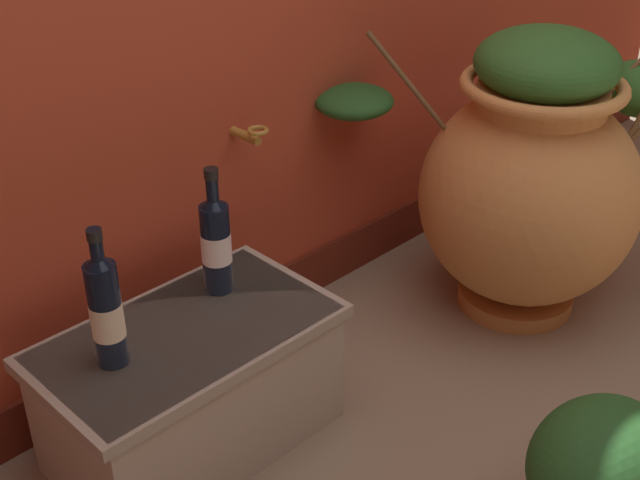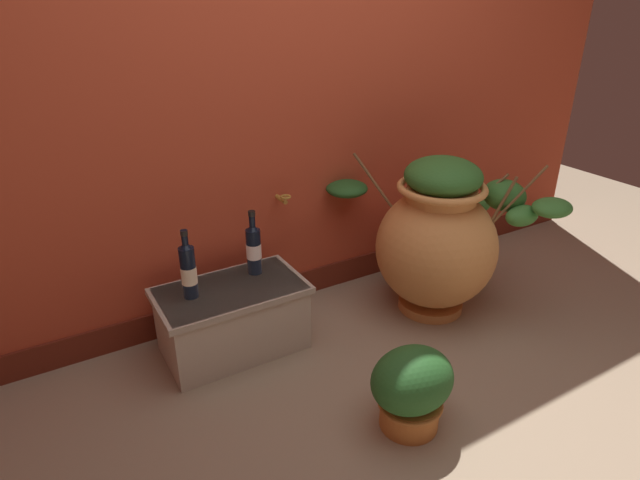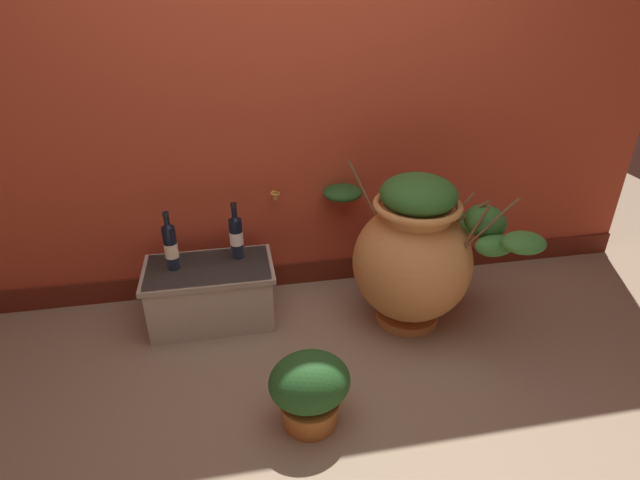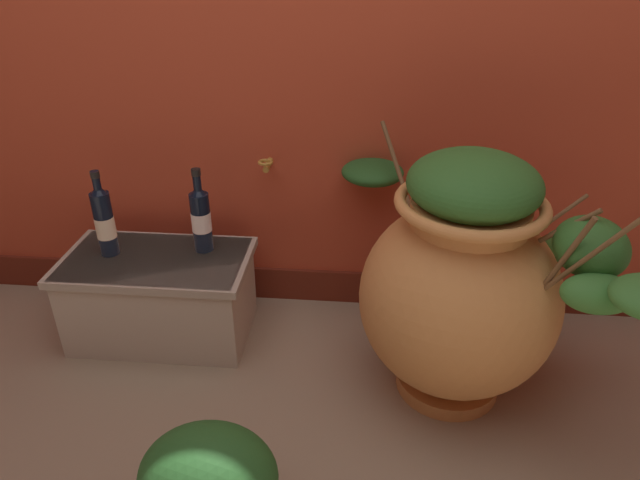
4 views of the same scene
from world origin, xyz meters
name	(u,v)px [view 2 (image 2 of 4)]	position (x,y,z in m)	size (l,w,h in m)	color
ground_plane	(425,410)	(0.00, 0.00, 0.00)	(7.00, 7.00, 0.00)	gray
back_wall	(286,60)	(0.00, 1.20, 1.29)	(4.40, 0.33, 2.60)	#B74228
terracotta_urn	(439,237)	(0.57, 0.61, 0.43)	(0.89, 1.00, 0.86)	#D68E4C
stone_ledge	(233,316)	(-0.52, 0.81, 0.18)	(0.70, 0.40, 0.34)	beige
wine_bottle_left	(254,247)	(-0.36, 0.90, 0.48)	(0.07, 0.07, 0.33)	black
wine_bottle_middle	(188,269)	(-0.70, 0.84, 0.48)	(0.07, 0.07, 0.33)	black
potted_shrub	(411,388)	(-0.11, -0.02, 0.19)	(0.35, 0.28, 0.36)	#C17033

